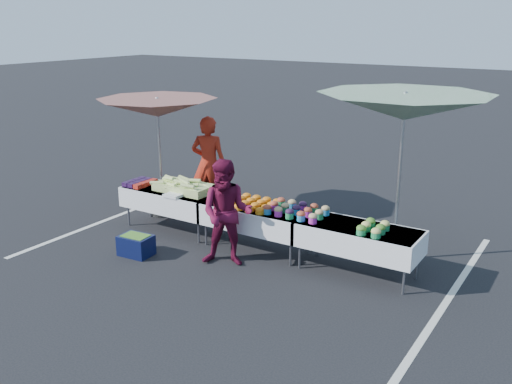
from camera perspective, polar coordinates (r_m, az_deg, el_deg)
The scene contains 17 objects.
ground at distance 9.61m, azimuth 0.00°, elevation -5.71°, with size 80.00×80.00×0.00m, color black.
stripe_left at distance 11.53m, azimuth -13.58°, elevation -2.28°, with size 0.10×5.00×0.00m, color silver.
stripe_right at distance 8.50m, azimuth 18.84°, elevation -9.82°, with size 0.10×5.00×0.00m, color silver.
table_left at distance 10.43m, azimuth -8.39°, elevation -0.66°, with size 1.86×0.81×0.75m.
table_center at distance 9.40m, azimuth 0.00°, elevation -2.43°, with size 1.86×0.81×0.75m.
table_right at distance 8.64m, azimuth 10.18°, elevation -4.50°, with size 1.86×0.81×0.75m.
berry_punnets at distance 10.79m, azimuth -11.52°, elevation 0.92°, with size 0.40×0.54×0.08m.
corn_pile at distance 10.24m, azimuth -7.28°, elevation 0.55°, with size 1.16×0.57×0.26m.
plastic_bags at distance 9.97m, azimuth -8.24°, elevation -0.32°, with size 0.30×0.25×0.05m, color white.
carrot_bowls at distance 9.40m, azimuth -0.81°, elevation -1.04°, with size 0.95×0.69×0.11m.
potato_cups at distance 8.97m, azimuth 4.06°, elevation -1.78°, with size 0.94×0.58×0.16m.
bean_baskets at distance 8.38m, azimuth 11.64°, elevation -3.51°, with size 0.36×0.50×0.15m.
vendor at distance 11.31m, azimuth -4.75°, elevation 2.81°, with size 0.70×0.46×1.91m, color #AE2513.
customer at distance 8.76m, azimuth -2.94°, elevation -2.13°, with size 0.82×0.64×1.68m, color maroon.
umbrella_left at distance 10.92m, azimuth -9.81°, elevation 8.22°, with size 2.57×2.57×2.31m.
umbrella_right at distance 8.81m, azimuth 14.62°, elevation 8.12°, with size 3.45×3.45×2.68m.
storage_bin at distance 9.52m, azimuth -11.90°, elevation -5.19°, with size 0.55×0.42×0.34m.
Camera 1 is at (4.74, -7.51, 3.69)m, focal length 40.00 mm.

